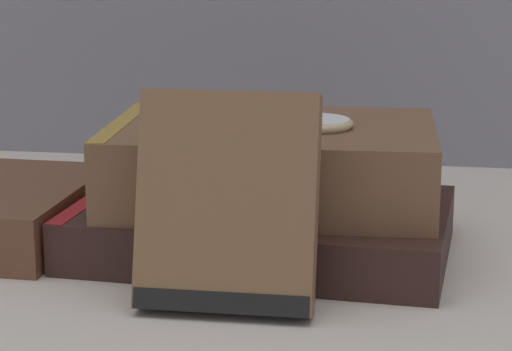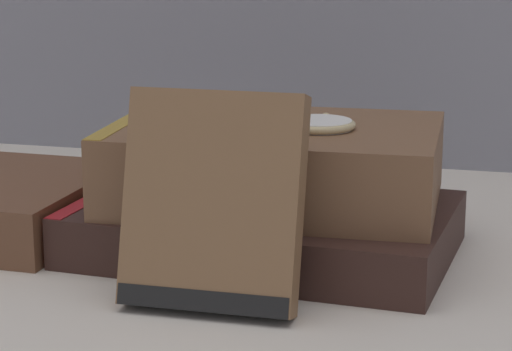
% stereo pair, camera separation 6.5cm
% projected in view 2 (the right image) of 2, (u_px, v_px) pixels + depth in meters
% --- Properties ---
extents(ground_plane, '(3.00, 3.00, 0.00)m').
position_uv_depth(ground_plane, '(200.00, 275.00, 0.67)').
color(ground_plane, beige).
extents(book_flat_bottom, '(0.25, 0.18, 0.03)m').
position_uv_depth(book_flat_bottom, '(257.00, 228.00, 0.71)').
color(book_flat_bottom, '#331E19').
rests_on(book_flat_bottom, ground_plane).
extents(book_flat_top, '(0.22, 0.16, 0.05)m').
position_uv_depth(book_flat_top, '(267.00, 163.00, 0.71)').
color(book_flat_top, brown).
rests_on(book_flat_top, book_flat_bottom).
extents(book_leaning_front, '(0.10, 0.05, 0.12)m').
position_uv_depth(book_leaning_front, '(213.00, 210.00, 0.60)').
color(book_leaning_front, brown).
rests_on(book_leaning_front, ground_plane).
extents(pocket_watch, '(0.05, 0.05, 0.01)m').
position_uv_depth(pocket_watch, '(319.00, 124.00, 0.69)').
color(pocket_watch, white).
rests_on(pocket_watch, book_flat_top).
extents(reading_glasses, '(0.10, 0.07, 0.00)m').
position_uv_depth(reading_glasses, '(271.00, 197.00, 0.85)').
color(reading_glasses, black).
rests_on(reading_glasses, ground_plane).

